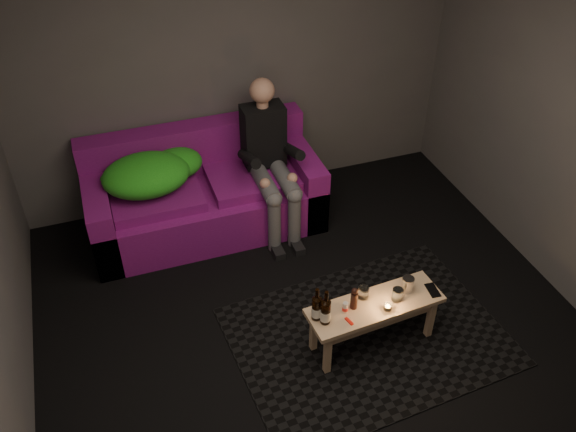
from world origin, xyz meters
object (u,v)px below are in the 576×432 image
person (269,156)px  beer_bottle_a (317,308)px  coffee_table (374,311)px  beer_bottle_b (326,311)px  sofa (204,195)px  steel_cup (408,284)px

person → beer_bottle_a: size_ratio=4.94×
coffee_table → beer_bottle_b: size_ratio=3.55×
coffee_table → beer_bottle_a: (-0.44, 0.01, 0.17)m
sofa → person: (0.57, -0.16, 0.38)m
person → beer_bottle_a: 1.63m
sofa → steel_cup: size_ratio=17.12×
beer_bottle_b → beer_bottle_a: bearing=129.1°
coffee_table → sofa: bearing=114.6°
person → steel_cup: bearing=-71.9°
person → beer_bottle_a: bearing=-96.8°
sofa → steel_cup: bearing=-58.1°
sofa → person: person is taller
person → sofa: bearing=164.0°
sofa → beer_bottle_b: (0.42, -1.82, 0.19)m
person → beer_bottle_a: (-0.19, -1.60, -0.19)m
beer_bottle_a → beer_bottle_b: size_ratio=0.96×
person → beer_bottle_b: (-0.15, -1.66, -0.19)m
beer_bottle_b → steel_cup: size_ratio=2.40×
sofa → beer_bottle_a: (0.38, -1.77, 0.19)m
person → beer_bottle_a: person is taller
sofa → beer_bottle_b: size_ratio=7.12×
person → steel_cup: size_ratio=11.43×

